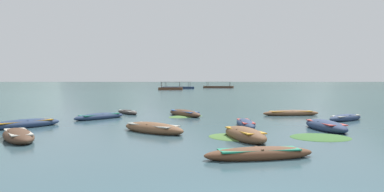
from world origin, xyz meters
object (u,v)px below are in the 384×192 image
object	(u,v)px
rowboat_7	(246,124)
rowboat_11	(24,124)
rowboat_9	(18,136)
rowboat_1	(185,113)
rowboat_6	(259,154)
rowboat_12	(345,118)
ferry_2	(178,87)
rowboat_2	(291,113)
rowboat_3	(153,128)
rowboat_8	(245,135)
rowboat_4	(326,126)
ferry_1	(219,87)
ferry_0	(171,88)
rowboat_0	(100,117)
rowboat_5	(127,112)

from	to	relation	value
rowboat_7	rowboat_11	size ratio (longest dim) A/B	0.88
rowboat_9	rowboat_1	bearing A→B (deg)	60.54
rowboat_1	rowboat_6	world-z (taller)	rowboat_1
rowboat_12	ferry_2	xyz separation A→B (m)	(-18.60, 99.69, 0.28)
rowboat_2	rowboat_12	size ratio (longest dim) A/B	1.39
rowboat_3	rowboat_8	world-z (taller)	rowboat_8
rowboat_4	rowboat_12	size ratio (longest dim) A/B	1.30
rowboat_8	rowboat_9	size ratio (longest dim) A/B	1.00
rowboat_1	ferry_1	world-z (taller)	ferry_1
rowboat_4	rowboat_7	xyz separation A→B (m)	(-4.18, 1.28, -0.04)
rowboat_6	rowboat_11	size ratio (longest dim) A/B	0.94
rowboat_2	ferry_1	xyz separation A→B (m)	(-1.73, 110.74, 0.28)
rowboat_11	rowboat_12	distance (m)	20.12
rowboat_8	ferry_1	bearing A→B (deg)	88.59
ferry_1	ferry_0	bearing A→B (deg)	-116.65
ferry_0	rowboat_9	bearing A→B (deg)	-88.87
rowboat_0	rowboat_1	xyz separation A→B (m)	(5.78, 2.51, 0.02)
rowboat_12	ferry_1	world-z (taller)	ferry_1
rowboat_6	ferry_2	world-z (taller)	ferry_2
rowboat_12	rowboat_6	bearing A→B (deg)	-120.71
rowboat_8	rowboat_9	bearing A→B (deg)	-176.89
rowboat_4	rowboat_5	xyz separation A→B (m)	(-12.76, 9.45, -0.08)
rowboat_7	rowboat_8	bearing A→B (deg)	-96.46
rowboat_4	ferry_2	distance (m)	105.74
rowboat_5	rowboat_9	world-z (taller)	rowboat_9
rowboat_5	rowboat_12	bearing A→B (deg)	-16.43
rowboat_0	ferry_2	distance (m)	99.22
ferry_0	rowboat_5	bearing A→B (deg)	-87.19
rowboat_8	rowboat_4	bearing A→B (deg)	37.13
rowboat_7	rowboat_9	bearing A→B (deg)	-153.12
rowboat_9	ferry_0	distance (m)	93.53
rowboat_3	rowboat_9	world-z (taller)	rowboat_3
rowboat_5	ferry_2	bearing A→B (deg)	91.81
rowboat_12	ferry_1	xyz separation A→B (m)	(-4.52, 114.40, 0.28)
rowboat_1	ferry_0	bearing A→B (deg)	96.03
rowboat_7	ferry_2	distance (m)	103.92
rowboat_9	rowboat_3	bearing A→B (deg)	26.28
rowboat_0	rowboat_2	bearing A→B (deg)	12.85
rowboat_0	ferry_0	bearing A→B (deg)	91.93
rowboat_6	rowboat_11	bearing A→B (deg)	145.94
rowboat_3	rowboat_6	xyz separation A→B (m)	(4.52, -6.43, -0.04)
rowboat_1	rowboat_3	distance (m)	9.27
rowboat_12	ferry_0	distance (m)	86.75
rowboat_4	rowboat_5	world-z (taller)	rowboat_4
rowboat_4	rowboat_9	size ratio (longest dim) A/B	1.10
rowboat_7	rowboat_6	bearing A→B (deg)	-93.14
rowboat_0	rowboat_1	bearing A→B (deg)	23.46
rowboat_3	rowboat_7	xyz separation A→B (m)	(5.01, 2.62, -0.04)
rowboat_3	ferry_1	bearing A→B (deg)	86.44
rowboat_7	rowboat_12	size ratio (longest dim) A/B	1.15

